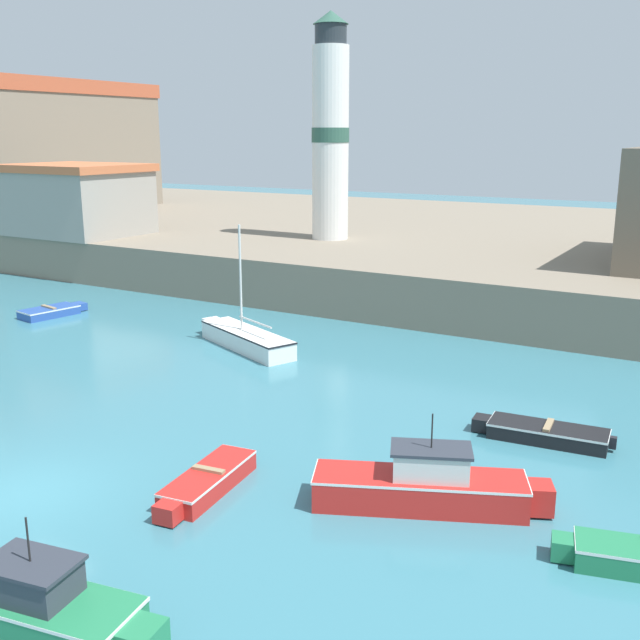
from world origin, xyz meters
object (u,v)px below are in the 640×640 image
object	(u,v)px
lighthouse	(330,132)
sailboat_white_2	(245,338)
motorboat_green_0	(32,605)
motorboat_red_6	(426,485)
harbor_shed_near_wharf	(77,199)
dinghy_blue_4	(52,311)
dinghy_black_3	(544,432)
dinghy_red_1	(207,481)
church	(36,140)

from	to	relation	value
lighthouse	sailboat_white_2	bearing A→B (deg)	-73.31
sailboat_white_2	motorboat_green_0	bearing A→B (deg)	-66.03
motorboat_red_6	harbor_shed_near_wharf	world-z (taller)	harbor_shed_near_wharf
sailboat_white_2	dinghy_blue_4	world-z (taller)	sailboat_white_2
dinghy_black_3	motorboat_red_6	world-z (taller)	motorboat_red_6
dinghy_blue_4	lighthouse	bearing A→B (deg)	65.57
dinghy_red_1	motorboat_red_6	distance (m)	5.77
harbor_shed_near_wharf	dinghy_red_1	bearing A→B (deg)	-37.44
dinghy_black_3	dinghy_blue_4	distance (m)	26.68
sailboat_white_2	church	distance (m)	43.74
dinghy_blue_4	church	distance (m)	33.87
motorboat_green_0	dinghy_black_3	size ratio (longest dim) A/B	1.24
sailboat_white_2	church	world-z (taller)	church
motorboat_green_0	harbor_shed_near_wharf	size ratio (longest dim) A/B	0.62
lighthouse	harbor_shed_near_wharf	size ratio (longest dim) A/B	1.60
sailboat_white_2	lighthouse	size ratio (longest dim) A/B	0.45
motorboat_green_0	dinghy_red_1	xyz separation A→B (m)	(-0.77, 6.20, -0.25)
dinghy_black_3	lighthouse	size ratio (longest dim) A/B	0.31
harbor_shed_near_wharf	lighthouse	bearing A→B (deg)	22.07
motorboat_red_6	church	xyz separation A→B (m)	(-50.23, 30.24, 8.10)
motorboat_green_0	lighthouse	bearing A→B (deg)	110.60
dinghy_black_3	motorboat_red_6	size ratio (longest dim) A/B	0.73
lighthouse	harbor_shed_near_wharf	world-z (taller)	lighthouse
dinghy_blue_4	church	size ratio (longest dim) A/B	0.19
motorboat_green_0	church	distance (m)	60.33
motorboat_red_6	dinghy_blue_4	bearing A→B (deg)	159.27
motorboat_green_0	motorboat_red_6	distance (m)	9.53
dinghy_blue_4	harbor_shed_near_wharf	distance (m)	13.93
dinghy_black_3	dinghy_red_1	bearing A→B (deg)	-130.88
church	dinghy_black_3	bearing A→B (deg)	-25.26
dinghy_black_3	harbor_shed_near_wharf	bearing A→B (deg)	158.83
motorboat_red_6	harbor_shed_near_wharf	xyz separation A→B (m)	(-33.43, 19.35, 4.41)
motorboat_green_0	church	world-z (taller)	church
motorboat_green_0	dinghy_red_1	size ratio (longest dim) A/B	1.37
sailboat_white_2	dinghy_blue_4	xyz separation A→B (m)	(-12.33, -0.18, -0.20)
lighthouse	church	bearing A→B (deg)	172.36
motorboat_red_6	lighthouse	bearing A→B (deg)	124.00
motorboat_green_0	lighthouse	world-z (taller)	lighthouse
dinghy_red_1	dinghy_blue_4	size ratio (longest dim) A/B	1.08
motorboat_red_6	lighthouse	size ratio (longest dim) A/B	0.43
sailboat_white_2	motorboat_red_6	bearing A→B (deg)	-37.39
motorboat_red_6	lighthouse	world-z (taller)	lighthouse
motorboat_green_0	dinghy_black_3	bearing A→B (deg)	66.62
lighthouse	harbor_shed_near_wharf	xyz separation A→B (m)	(-16.00, -6.49, -4.40)
sailboat_white_2	church	size ratio (longest dim) A/B	0.34
dinghy_black_3	dinghy_blue_4	xyz separation A→B (m)	(-26.43, 3.62, -0.02)
sailboat_white_2	lighthouse	world-z (taller)	lighthouse
dinghy_black_3	dinghy_blue_4	bearing A→B (deg)	172.21
motorboat_green_0	lighthouse	size ratio (longest dim) A/B	0.39
motorboat_green_0	dinghy_blue_4	distance (m)	26.99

